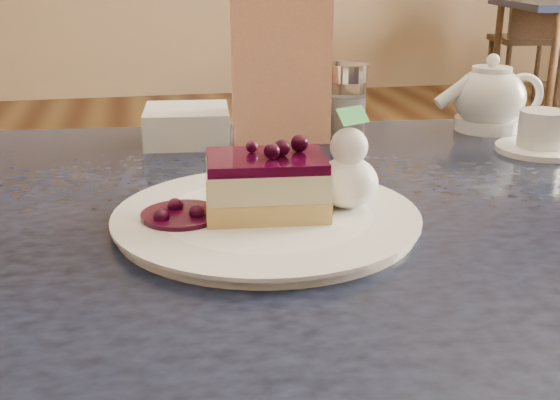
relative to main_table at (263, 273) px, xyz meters
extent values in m
cube|color=#181D36|center=(0.00, 0.00, 0.06)|extent=(1.28, 0.92, 0.04)
cylinder|color=#473822|center=(0.58, 0.29, -0.32)|extent=(0.05, 0.05, 0.72)
cylinder|color=white|center=(0.00, -0.05, 0.09)|extent=(0.31, 0.31, 0.01)
cube|color=#EEBD5E|center=(0.00, -0.05, 0.10)|extent=(0.13, 0.10, 0.02)
cube|color=beige|center=(0.00, -0.05, 0.13)|extent=(0.13, 0.09, 0.03)
cube|color=black|center=(0.00, -0.05, 0.15)|extent=(0.12, 0.09, 0.01)
ellipsoid|color=white|center=(0.08, -0.05, 0.12)|extent=(0.06, 0.06, 0.05)
cylinder|color=black|center=(-0.09, -0.05, 0.09)|extent=(0.08, 0.08, 0.01)
cylinder|color=white|center=(0.42, 0.15, 0.08)|extent=(0.12, 0.12, 0.01)
cylinder|color=white|center=(0.42, 0.15, 0.11)|extent=(0.06, 0.06, 0.05)
ellipsoid|color=white|center=(0.41, 0.29, 0.13)|extent=(0.11, 0.11, 0.09)
cylinder|color=white|center=(0.41, 0.29, 0.18)|extent=(0.06, 0.06, 0.01)
cylinder|color=white|center=(0.34, 0.29, 0.13)|extent=(0.06, 0.02, 0.05)
cube|color=#FFE7B4|center=(0.08, 0.27, 0.19)|extent=(0.14, 0.04, 0.22)
cylinder|color=white|center=(0.18, 0.29, 0.12)|extent=(0.06, 0.06, 0.09)
cylinder|color=silver|center=(0.18, 0.29, 0.18)|extent=(0.06, 0.06, 0.03)
cube|color=white|center=(-0.06, 0.31, 0.10)|extent=(0.13, 0.13, 0.05)
cylinder|color=#473822|center=(2.19, 2.90, -0.32)|extent=(0.05, 0.05, 0.73)
cylinder|color=#473822|center=(2.19, 3.55, -0.32)|extent=(0.05, 0.05, 0.73)
camera|label=1|loc=(-0.13, -0.71, 0.34)|focal=45.00mm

